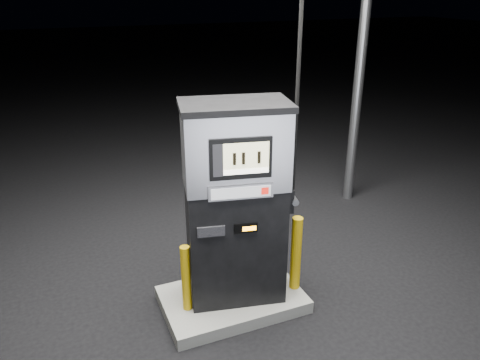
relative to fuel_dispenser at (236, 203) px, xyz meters
name	(u,v)px	position (x,y,z in m)	size (l,w,h in m)	color
ground	(232,305)	(-0.06, -0.02, -1.31)	(80.00, 80.00, 0.00)	black
pump_island	(232,299)	(-0.06, -0.02, -1.24)	(1.60, 1.00, 0.15)	slate
fuel_dispenser	(236,203)	(0.00, 0.00, 0.00)	(1.31, 0.89, 4.70)	black
bollard_left	(186,278)	(-0.61, -0.06, -0.77)	(0.10, 0.10, 0.79)	#C4990A
bollard_right	(296,253)	(0.68, -0.17, -0.70)	(0.12, 0.12, 0.92)	#C4990A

